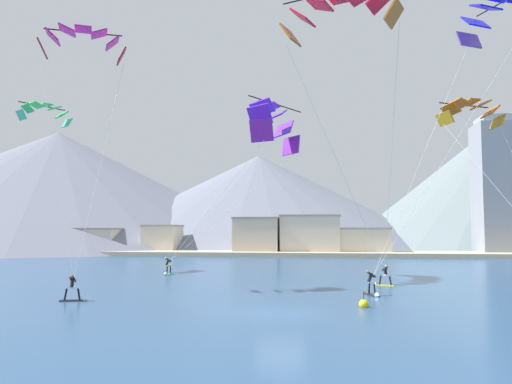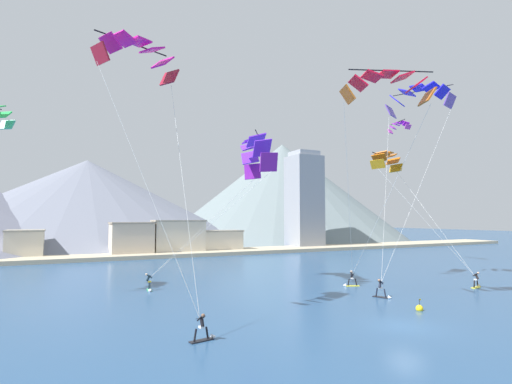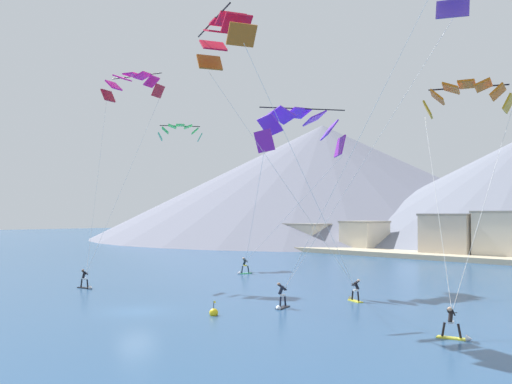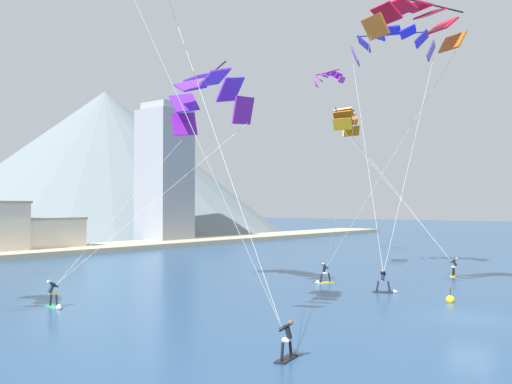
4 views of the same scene
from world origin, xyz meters
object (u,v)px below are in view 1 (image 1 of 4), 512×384
(race_marker_buoy, at_px, (364,304))
(parafoil_kite_near_lead, at_px, (83,41))
(kitesurfer_far_left, at_px, (373,288))
(parafoil_kite_near_trail, at_px, (339,11))
(parafoil_kite_distant_high_outer, at_px, (45,111))
(kitesurfer_mid_center, at_px, (167,269))
(parafoil_kite_mid_center, at_px, (272,122))
(kitesurfer_near_lead, at_px, (76,293))
(parafoil_kite_far_right, at_px, (471,111))
(parafoil_kite_far_left, at_px, (498,10))
(kitesurfer_near_trail, at_px, (383,279))

(race_marker_buoy, bearing_deg, parafoil_kite_near_lead, 162.75)
(kitesurfer_far_left, height_order, race_marker_buoy, kitesurfer_far_left)
(parafoil_kite_near_trail, xyz_separation_m, parafoil_kite_distant_high_outer, (-30.24, 18.09, -1.29))
(parafoil_kite_near_lead, bearing_deg, parafoil_kite_distant_high_outer, 128.87)
(parafoil_kite_near_trail, bearing_deg, kitesurfer_far_left, 56.53)
(kitesurfer_far_left, height_order, parafoil_kite_distant_high_outer, parafoil_kite_distant_high_outer)
(kitesurfer_mid_center, xyz_separation_m, parafoil_kite_mid_center, (10.42, -2.51, 13.56))
(kitesurfer_near_lead, distance_m, parafoil_kite_near_lead, 19.68)
(parafoil_kite_mid_center, distance_m, parafoil_kite_far_right, 16.82)
(kitesurfer_far_left, xyz_separation_m, parafoil_kite_distant_high_outer, (-32.35, 14.90, 16.38))
(parafoil_kite_near_lead, height_order, parafoil_kite_far_left, parafoil_kite_far_left)
(kitesurfer_near_trail, relative_size, parafoil_kite_far_left, 0.09)
(kitesurfer_near_trail, height_order, race_marker_buoy, kitesurfer_near_trail)
(kitesurfer_mid_center, height_order, parafoil_kite_near_trail, parafoil_kite_near_trail)
(kitesurfer_mid_center, distance_m, parafoil_kite_near_lead, 21.92)
(race_marker_buoy, bearing_deg, kitesurfer_mid_center, 133.71)
(kitesurfer_near_trail, bearing_deg, parafoil_kite_far_right, 16.01)
(kitesurfer_near_lead, distance_m, kitesurfer_near_trail, 22.62)
(kitesurfer_near_lead, bearing_deg, kitesurfer_mid_center, 88.81)
(kitesurfer_mid_center, relative_size, race_marker_buoy, 1.74)
(parafoil_kite_far_right, bearing_deg, parafoil_kite_near_lead, -167.20)
(parafoil_kite_far_left, relative_size, parafoil_kite_far_right, 1.50)
(parafoil_kite_near_lead, bearing_deg, kitesurfer_far_left, -3.75)
(kitesurfer_near_trail, bearing_deg, kitesurfer_near_lead, -151.24)
(kitesurfer_near_trail, height_order, parafoil_kite_mid_center, parafoil_kite_mid_center)
(kitesurfer_near_lead, distance_m, kitesurfer_far_left, 19.02)
(kitesurfer_far_left, distance_m, race_marker_buoy, 5.06)
(parafoil_kite_far_left, bearing_deg, kitesurfer_near_lead, -162.68)
(parafoil_kite_near_trail, bearing_deg, parafoil_kite_near_lead, 166.65)
(kitesurfer_far_left, height_order, parafoil_kite_far_right, parafoil_kite_far_right)
(parafoil_kite_far_left, distance_m, parafoil_kite_distant_high_outer, 43.88)
(parafoil_kite_far_left, bearing_deg, parafoil_kite_mid_center, 160.51)
(kitesurfer_far_left, bearing_deg, parafoil_kite_far_left, 22.45)
(parafoil_kite_near_trail, xyz_separation_m, parafoil_kite_far_right, (11.18, 11.54, -4.04))
(kitesurfer_mid_center, bearing_deg, race_marker_buoy, -46.29)
(parafoil_kite_mid_center, bearing_deg, parafoil_kite_near_trail, -67.83)
(kitesurfer_mid_center, bearing_deg, kitesurfer_near_trail, -19.07)
(kitesurfer_far_left, bearing_deg, parafoil_kite_distant_high_outer, 155.27)
(parafoil_kite_mid_center, bearing_deg, parafoil_kite_far_right, -6.91)
(kitesurfer_mid_center, xyz_separation_m, parafoil_kite_far_left, (28.06, -8.75, 20.30))
(parafoil_kite_far_left, relative_size, race_marker_buoy, 20.32)
(parafoil_kite_far_right, distance_m, race_marker_buoy, 21.78)
(parafoil_kite_distant_high_outer, bearing_deg, parafoil_kite_far_left, -14.26)
(parafoil_kite_mid_center, xyz_separation_m, parafoil_kite_distant_high_outer, (-24.72, 4.52, 2.80))
(kitesurfer_near_lead, height_order, kitesurfer_near_trail, kitesurfer_near_lead)
(parafoil_kite_distant_high_outer, height_order, race_marker_buoy, parafoil_kite_distant_high_outer)
(parafoil_kite_mid_center, height_order, race_marker_buoy, parafoil_kite_mid_center)
(kitesurfer_near_trail, xyz_separation_m, parafoil_kite_distant_high_outer, (-33.75, 8.75, 16.44))
(kitesurfer_near_lead, distance_m, kitesurfer_mid_center, 17.61)
(kitesurfer_far_left, xyz_separation_m, parafoil_kite_mid_center, (-7.63, 10.37, 13.58))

